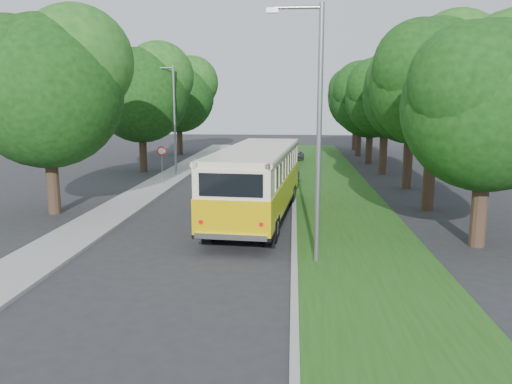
# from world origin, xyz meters

# --- Properties ---
(ground) EXTENTS (120.00, 120.00, 0.00)m
(ground) POSITION_xyz_m (0.00, 0.00, 0.00)
(ground) COLOR #28282B
(ground) RESTS_ON ground
(curb) EXTENTS (0.20, 70.00, 0.15)m
(curb) POSITION_xyz_m (3.60, 5.00, 0.07)
(curb) COLOR gray
(curb) RESTS_ON ground
(grass_verge) EXTENTS (4.50, 70.00, 0.13)m
(grass_verge) POSITION_xyz_m (5.95, 5.00, 0.07)
(grass_verge) COLOR #264B14
(grass_verge) RESTS_ON ground
(sidewalk) EXTENTS (2.20, 70.00, 0.12)m
(sidewalk) POSITION_xyz_m (-4.80, 5.00, 0.06)
(sidewalk) COLOR gray
(sidewalk) RESTS_ON ground
(treeline) EXTENTS (24.27, 41.91, 9.46)m
(treeline) POSITION_xyz_m (3.15, 17.99, 5.93)
(treeline) COLOR #332319
(treeline) RESTS_ON ground
(lamppost_near) EXTENTS (1.71, 0.16, 8.00)m
(lamppost_near) POSITION_xyz_m (4.21, -2.50, 4.37)
(lamppost_near) COLOR gray
(lamppost_near) RESTS_ON ground
(lamppost_far) EXTENTS (1.71, 0.16, 7.50)m
(lamppost_far) POSITION_xyz_m (-4.70, 16.00, 4.12)
(lamppost_far) COLOR gray
(lamppost_far) RESTS_ON ground
(warning_sign) EXTENTS (0.56, 0.10, 2.50)m
(warning_sign) POSITION_xyz_m (-4.50, 11.98, 1.71)
(warning_sign) COLOR gray
(warning_sign) RESTS_ON ground
(vintage_bus) EXTENTS (3.77, 11.12, 3.24)m
(vintage_bus) POSITION_xyz_m (1.96, 3.53, 1.62)
(vintage_bus) COLOR #DDB606
(vintage_bus) RESTS_ON ground
(car_silver) EXTENTS (2.13, 4.34, 1.43)m
(car_silver) POSITION_xyz_m (3.00, 12.82, 0.71)
(car_silver) COLOR #A3A2A7
(car_silver) RESTS_ON ground
(car_white) EXTENTS (2.04, 4.02, 1.26)m
(car_white) POSITION_xyz_m (2.72, 16.46, 0.63)
(car_white) COLOR silver
(car_white) RESTS_ON ground
(car_blue) EXTENTS (2.16, 5.08, 1.46)m
(car_blue) POSITION_xyz_m (2.81, 21.98, 0.73)
(car_blue) COLOR navy
(car_blue) RESTS_ON ground
(car_grey) EXTENTS (3.26, 4.99, 1.28)m
(car_grey) POSITION_xyz_m (3.00, 26.24, 0.64)
(car_grey) COLOR #575B5F
(car_grey) RESTS_ON ground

